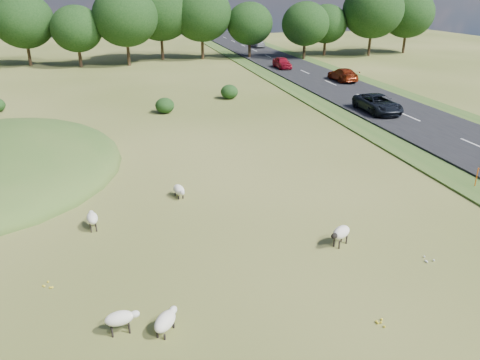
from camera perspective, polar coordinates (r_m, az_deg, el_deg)
name	(u,v)px	position (r m, az deg, el deg)	size (l,w,h in m)	color
ground	(169,123)	(39.60, -8.64, 6.90)	(160.00, 160.00, 0.00)	#3F4F18
road	(338,87)	(54.52, 11.86, 11.02)	(8.00, 150.00, 0.25)	black
treeline	(132,17)	(73.63, -13.03, 18.81)	(96.28, 14.66, 11.70)	black
shrubs	(149,100)	(45.35, -10.99, 9.59)	(23.24, 6.02, 1.43)	black
marker_post	(476,178)	(29.07, 26.87, 0.22)	(0.06, 0.06, 1.20)	#D8590C
sheep_0	(341,233)	(20.65, 12.18, -6.29)	(1.25, 1.01, 0.89)	beige
sheep_1	(166,321)	(15.85, -9.06, -16.57)	(1.03, 1.24, 0.71)	beige
sheep_2	(120,318)	(16.04, -14.37, -16.02)	(1.14, 0.58, 0.81)	beige
sheep_3	(179,190)	(25.04, -7.45, -1.21)	(0.71, 1.21, 0.67)	beige
sheep_4	(92,218)	(22.58, -17.58, -4.44)	(0.60, 1.16, 0.82)	beige
car_0	(282,63)	(66.10, 5.16, 14.06)	(1.74, 4.33, 1.48)	maroon
car_1	(258,43)	(90.81, 2.15, 16.31)	(1.91, 4.71, 1.37)	#A9ABB1
car_2	(343,74)	(57.72, 12.43, 12.45)	(2.07, 5.08, 1.47)	maroon
car_3	(378,104)	(43.23, 16.45, 8.93)	(2.53, 5.48, 1.52)	black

